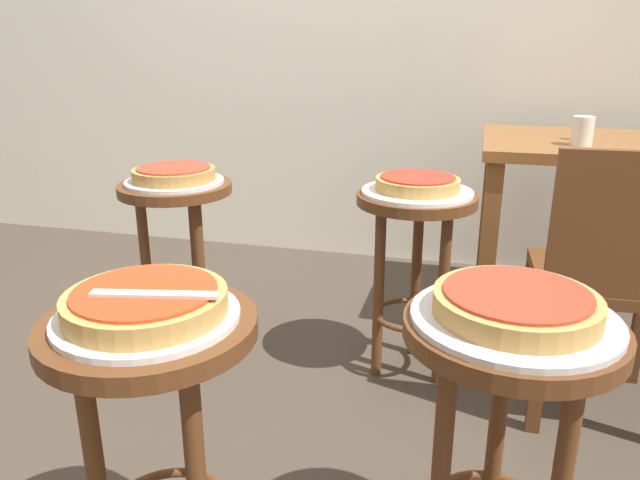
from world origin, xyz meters
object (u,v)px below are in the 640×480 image
(pizza_foreground, at_px, (146,302))
(condiment_shaker, at_px, (578,130))
(stool_leftside, at_px, (178,228))
(stool_middle, at_px, (505,401))
(stool_rear, at_px, (415,242))
(serving_plate_middle, at_px, (514,318))
(pizza_middle, at_px, (516,304))
(serving_plate_foreground, at_px, (147,317))
(pizza_rear, at_px, (418,183))
(serving_plate_rear, at_px, (417,192))
(wooden_chair, at_px, (610,276))
(pizza_leftside, at_px, (174,174))
(serving_plate_leftside, at_px, (175,182))
(dining_table, at_px, (596,174))
(pizza_server_knife, at_px, (154,294))
(stool_foreground, at_px, (156,399))
(cup_near_edge, at_px, (582,131))

(pizza_foreground, distance_m, condiment_shaker, 1.87)
(stool_leftside, bearing_deg, stool_middle, -37.03)
(pizza_foreground, distance_m, stool_rear, 1.13)
(serving_plate_middle, height_order, stool_rear, serving_plate_middle)
(pizza_foreground, height_order, condiment_shaker, condiment_shaker)
(stool_middle, bearing_deg, stool_leftside, 142.97)
(serving_plate_middle, xyz_separation_m, pizza_middle, (0.00, 0.00, 0.03))
(serving_plate_foreground, bearing_deg, condiment_shaker, 60.82)
(stool_leftside, xyz_separation_m, pizza_rear, (0.83, 0.07, 0.20))
(serving_plate_middle, relative_size, serving_plate_rear, 1.02)
(condiment_shaker, distance_m, wooden_chair, 0.78)
(pizza_rear, bearing_deg, pizza_foreground, -109.22)
(pizza_leftside, bearing_deg, serving_plate_leftside, 0.00)
(serving_plate_leftside, bearing_deg, serving_plate_rear, 4.55)
(dining_table, relative_size, pizza_server_knife, 3.94)
(pizza_middle, bearing_deg, stool_foreground, -165.91)
(stool_foreground, relative_size, stool_rear, 1.00)
(serving_plate_foreground, xyz_separation_m, condiment_shaker, (0.91, 1.63, 0.14))
(pizza_rear, height_order, wooden_chair, wooden_chair)
(serving_plate_rear, height_order, pizza_server_knife, pizza_server_knife)
(pizza_leftside, bearing_deg, pizza_server_knife, -63.87)
(serving_plate_foreground, height_order, pizza_server_knife, pizza_server_knife)
(pizza_middle, xyz_separation_m, stool_leftside, (-1.09, 0.82, -0.20))
(serving_plate_middle, relative_size, condiment_shaker, 4.92)
(pizza_middle, height_order, pizza_server_knife, pizza_server_knife)
(stool_foreground, bearing_deg, serving_plate_foreground, -75.96)
(serving_plate_leftside, xyz_separation_m, dining_table, (1.46, 0.65, -0.03))
(cup_near_edge, bearing_deg, stool_leftside, -159.55)
(pizza_rear, distance_m, wooden_chair, 0.63)
(stool_leftside, height_order, dining_table, dining_table)
(dining_table, height_order, pizza_server_knife, dining_table)
(stool_middle, bearing_deg, serving_plate_rear, 106.61)
(pizza_foreground, relative_size, pizza_server_knife, 1.30)
(pizza_foreground, distance_m, serving_plate_rear, 1.11)
(serving_plate_rear, bearing_deg, pizza_middle, -73.39)
(condiment_shaker, bearing_deg, dining_table, 5.06)
(stool_foreground, relative_size, serving_plate_leftside, 1.90)
(stool_foreground, xyz_separation_m, stool_middle, (0.63, 0.16, 0.00))
(stool_foreground, bearing_deg, serving_plate_middle, 14.09)
(pizza_middle, distance_m, pizza_leftside, 1.37)
(pizza_server_knife, bearing_deg, pizza_leftside, 104.31)
(stool_rear, bearing_deg, condiment_shaker, 46.82)
(pizza_leftside, relative_size, cup_near_edge, 2.71)
(pizza_middle, xyz_separation_m, pizza_server_knife, (-0.60, -0.18, 0.03))
(dining_table, bearing_deg, stool_middle, -103.83)
(pizza_foreground, height_order, wooden_chair, wooden_chair)
(serving_plate_foreground, bearing_deg, cup_near_edge, 58.81)
(serving_plate_foreground, height_order, serving_plate_rear, same)
(dining_table, xyz_separation_m, wooden_chair, (-0.05, -0.72, -0.15))
(wooden_chair, bearing_deg, pizza_foreground, -135.94)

